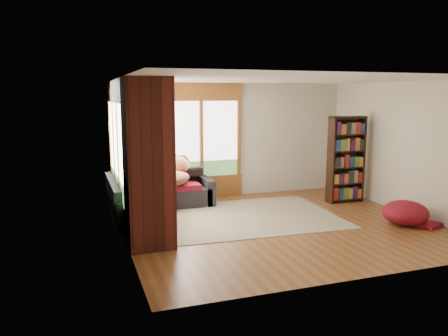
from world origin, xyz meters
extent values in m
plane|color=brown|center=(0.00, 0.00, 0.00)|extent=(5.50, 5.50, 0.00)
plane|color=white|center=(0.00, 0.00, 2.60)|extent=(5.50, 5.50, 0.00)
cube|color=silver|center=(0.00, 2.50, 1.30)|extent=(5.50, 0.04, 2.60)
cube|color=silver|center=(0.00, -2.50, 1.30)|extent=(5.50, 0.04, 2.60)
cube|color=silver|center=(-2.75, 0.00, 1.30)|extent=(0.04, 5.00, 2.60)
cube|color=silver|center=(2.75, 0.00, 1.30)|extent=(0.04, 5.00, 2.60)
cube|color=#995D26|center=(-1.20, 2.47, 1.35)|extent=(2.82, 0.10, 1.90)
cube|color=white|center=(-1.20, 2.47, 1.35)|extent=(2.54, 0.09, 1.62)
cube|color=#995D26|center=(-2.72, 1.20, 1.35)|extent=(0.10, 2.62, 1.90)
cube|color=white|center=(-2.72, 1.20, 1.35)|extent=(0.09, 2.36, 1.62)
cube|color=#708E56|center=(-2.69, 2.03, 1.75)|extent=(0.03, 0.72, 0.90)
cube|color=#471914|center=(-2.40, -0.35, 1.30)|extent=(0.70, 0.70, 2.60)
cube|color=black|center=(-1.65, 2.05, 0.21)|extent=(2.20, 0.90, 0.42)
cube|color=black|center=(-1.65, 2.40, 0.61)|extent=(2.20, 0.20, 0.38)
cube|color=black|center=(-0.65, 2.05, 0.30)|extent=(0.20, 0.90, 0.60)
cube|color=maroon|center=(-1.75, 1.93, 0.48)|extent=(1.90, 0.66, 0.12)
cube|color=black|center=(-2.30, 1.40, 0.21)|extent=(0.90, 2.20, 0.42)
cube|color=black|center=(-2.65, 1.40, 0.61)|extent=(0.20, 2.20, 0.38)
cube|color=black|center=(-2.30, 0.40, 0.30)|extent=(0.90, 0.20, 0.60)
cube|color=maroon|center=(-2.18, 1.05, 0.48)|extent=(0.66, 1.20, 0.12)
cube|color=maroon|center=(-2.18, 2.00, 0.48)|extent=(0.66, 0.66, 0.12)
cube|color=beige|center=(-0.36, 0.67, 0.01)|extent=(3.50, 2.73, 0.01)
cube|color=black|center=(2.52, 1.11, 0.94)|extent=(0.04, 0.27, 1.88)
cube|color=black|center=(1.76, 1.11, 0.94)|extent=(0.04, 0.27, 1.88)
cube|color=black|center=(2.14, 1.24, 0.94)|extent=(0.81, 0.02, 1.88)
cube|color=black|center=(2.14, 1.11, 0.06)|extent=(0.73, 0.25, 0.03)
cube|color=black|center=(2.14, 1.11, 0.42)|extent=(0.73, 0.25, 0.03)
cube|color=black|center=(2.14, 1.11, 0.77)|extent=(0.73, 0.25, 0.03)
cube|color=black|center=(2.14, 1.11, 1.13)|extent=(0.73, 0.25, 0.03)
cube|color=black|center=(2.14, 1.11, 1.49)|extent=(0.73, 0.25, 0.03)
cube|color=black|center=(2.14, 1.11, 1.84)|extent=(0.73, 0.25, 0.03)
cube|color=#726659|center=(2.14, 1.09, 0.94)|extent=(0.69, 0.19, 1.72)
ellipsoid|color=maroon|center=(2.17, -0.74, 0.23)|extent=(0.87, 0.87, 0.44)
ellipsoid|color=brown|center=(-1.60, 1.64, 0.76)|extent=(1.05, 1.05, 0.30)
sphere|color=brown|center=(-1.37, 1.87, 0.91)|extent=(0.52, 0.52, 0.37)
cone|color=brown|center=(-1.41, 1.83, 1.06)|extent=(0.19, 0.19, 0.16)
ellipsoid|color=#302214|center=(-1.96, 0.83, 0.71)|extent=(0.58, 0.78, 0.24)
sphere|color=#302214|center=(-2.00, 1.09, 0.83)|extent=(0.33, 0.33, 0.29)
cone|color=#302214|center=(-1.99, 1.04, 0.94)|extent=(0.12, 0.12, 0.13)
cube|color=black|center=(-0.95, 2.26, 0.75)|extent=(0.45, 0.12, 0.45)
cube|color=black|center=(-1.55, 2.26, 0.75)|extent=(0.45, 0.12, 0.45)
cube|color=black|center=(-2.48, 1.80, 0.75)|extent=(0.45, 0.12, 0.45)
cube|color=black|center=(-2.48, 0.70, 0.75)|extent=(0.45, 0.12, 0.45)
cube|color=maroon|center=(-2.15, 2.26, 0.75)|extent=(0.42, 0.12, 0.42)
camera|label=1|loc=(-3.44, -6.93, 2.33)|focal=35.00mm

